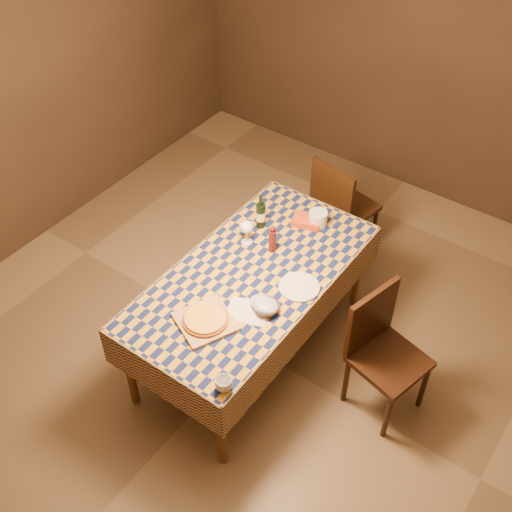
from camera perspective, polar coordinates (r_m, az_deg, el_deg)
name	(u,v)px	position (r m, az deg, el deg)	size (l,w,h in m)	color
room	(251,206)	(3.81, -0.44, 4.50)	(5.00, 5.10, 2.70)	brown
dining_table	(252,283)	(4.25, -0.39, -2.39)	(0.94, 1.84, 0.77)	brown
cutting_board	(206,321)	(3.92, -4.50, -5.81)	(0.32, 0.32, 0.02)	tan
pizza	(205,319)	(3.90, -4.52, -5.58)	(0.30, 0.30, 0.03)	#934918
pepper_mill	(272,240)	(4.30, 1.47, 1.47)	(0.06, 0.06, 0.21)	#491111
bowl	(267,308)	(3.96, 0.94, -4.62)	(0.16, 0.16, 0.05)	#59444B
wine_glass	(247,228)	(4.34, -0.84, 2.52)	(0.09, 0.09, 0.18)	white
wine_bottle	(261,215)	(4.49, 0.42, 3.67)	(0.08, 0.08, 0.27)	black
deli_tub	(318,219)	(4.55, 5.53, 3.33)	(0.13, 0.13, 0.11)	silver
takeout_container	(307,221)	(4.57, 4.55, 3.13)	(0.20, 0.14, 0.05)	#B73C18
white_plate	(299,287)	(4.12, 3.86, -2.77)	(0.26, 0.26, 0.02)	silver
tumbler	(224,384)	(3.60, -2.89, -11.30)	(0.10, 0.10, 0.08)	silver
flour_patch	(248,311)	(3.98, -0.72, -4.94)	(0.26, 0.20, 0.00)	silver
flour_bag	(264,304)	(3.98, 0.70, -4.30)	(0.19, 0.14, 0.06)	#A1B2CF
chair_far	(340,204)	(5.18, 7.46, 4.58)	(0.50, 0.50, 0.93)	black
chair_right	(381,346)	(4.19, 11.08, -7.89)	(0.52, 0.51, 0.93)	black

